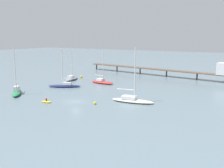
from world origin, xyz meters
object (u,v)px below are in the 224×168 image
pier (185,69)px  dinghy_yellow (46,102)px  sailboat_navy (65,85)px  sailboat_gray (72,78)px  sailboat_cream (132,99)px  mooring_buoy_far (81,77)px  mooring_buoy_mid (95,103)px  sailboat_green (17,91)px  sailboat_red (102,81)px

pier → dinghy_yellow: size_ratio=22.53×
sailboat_navy → dinghy_yellow: 18.29m
sailboat_gray → pier: bearing=35.5°
sailboat_navy → sailboat_gray: sailboat_navy is taller
sailboat_navy → dinghy_yellow: sailboat_navy is taller
sailboat_cream → mooring_buoy_far: (-31.62, 22.97, -0.26)m
sailboat_gray → mooring_buoy_mid: sailboat_gray is taller
sailboat_navy → sailboat_gray: 12.31m
pier → sailboat_green: sailboat_green is taller
sailboat_green → sailboat_cream: sailboat_cream is taller
sailboat_navy → sailboat_gray: (-6.05, 10.73, 0.03)m
sailboat_green → sailboat_red: size_ratio=1.19×
sailboat_cream → pier: bearing=88.3°
sailboat_gray → mooring_buoy_mid: (24.94, -22.87, -0.39)m
sailboat_red → mooring_buoy_mid: sailboat_red is taller
sailboat_gray → mooring_buoy_mid: 33.84m
sailboat_navy → sailboat_cream: bearing=-13.9°
sailboat_gray → mooring_buoy_far: size_ratio=12.67×
mooring_buoy_far → sailboat_green: bearing=-86.1°
pier → sailboat_red: 30.69m
sailboat_gray → sailboat_cream: (31.20, -16.96, -0.02)m
sailboat_cream → dinghy_yellow: bearing=-149.2°
pier → sailboat_gray: bearing=-144.5°
sailboat_navy → sailboat_red: (6.21, 10.79, -0.02)m
pier → sailboat_navy: (-26.33, -33.79, -2.77)m
sailboat_navy → sailboat_red: 12.45m
pier → mooring_buoy_mid: pier is taller
sailboat_gray → sailboat_red: bearing=0.3°
sailboat_gray → mooring_buoy_mid: size_ratio=16.93×
sailboat_navy → mooring_buoy_mid: bearing=-32.7°
sailboat_navy → sailboat_red: bearing=60.1°
sailboat_red → mooring_buoy_mid: (12.69, -22.94, -0.34)m
sailboat_gray → mooring_buoy_far: (-0.42, 6.02, -0.28)m
sailboat_red → mooring_buoy_mid: bearing=-61.0°
sailboat_cream → mooring_buoy_mid: bearing=-136.6°
sailboat_red → mooring_buoy_far: sailboat_red is taller
pier → mooring_buoy_far: bearing=-152.5°
sailboat_navy → sailboat_green: size_ratio=0.93×
sailboat_navy → pier: bearing=52.1°
dinghy_yellow → mooring_buoy_far: (-14.74, 33.05, 0.20)m
sailboat_navy → sailboat_green: bearing=-107.6°
sailboat_gray → sailboat_cream: size_ratio=0.82×
sailboat_cream → mooring_buoy_far: bearing=144.0°
sailboat_cream → mooring_buoy_far: sailboat_cream is taller
sailboat_red → sailboat_cream: 25.47m
sailboat_green → sailboat_navy: bearing=72.4°
sailboat_green → pier: bearing=57.2°
sailboat_gray → sailboat_red: (12.25, 0.07, -0.05)m
pier → mooring_buoy_mid: 46.64m
pier → sailboat_green: bearing=-122.8°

